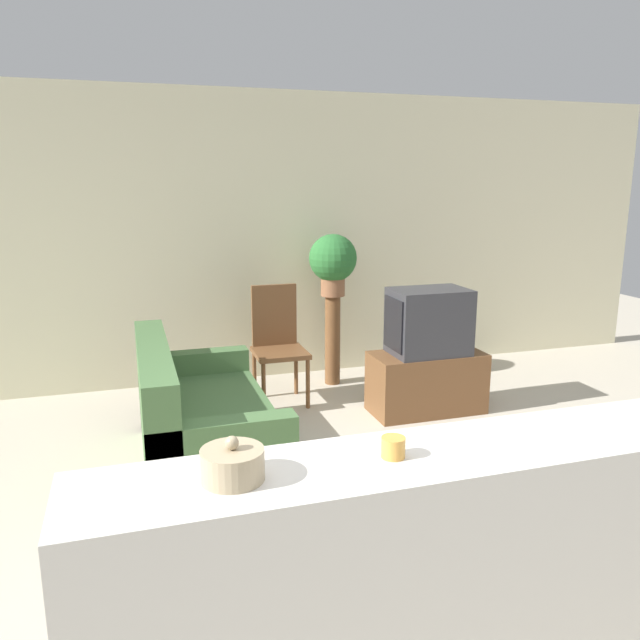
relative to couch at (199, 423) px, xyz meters
The scene contains 11 objects.
ground_plane 1.74m from the couch, 70.13° to the right, with size 14.00×14.00×0.00m, color beige.
wall_back 2.18m from the couch, 72.14° to the left, with size 9.00×0.06×2.70m.
couch is the anchor object (origin of this frame).
tv_stand 1.97m from the couch, 12.74° to the left, with size 0.93×0.44×0.50m.
television 2.02m from the couch, 12.78° to the left, with size 0.63×0.42×0.54m.
wooden_chair 1.37m from the couch, 53.18° to the left, with size 0.44×0.44×1.01m.
plant_stand 1.97m from the couch, 44.25° to the left, with size 0.14×0.14×0.85m.
potted_plant 2.15m from the couch, 44.25° to the left, with size 0.44×0.44×0.57m.
foreground_counter 2.27m from the couch, 75.03° to the right, with size 2.50×0.44×0.96m.
decorative_bowl 2.31m from the couch, 93.12° to the right, with size 0.20×0.20×0.15m.
candle_jar 2.34m from the couch, 78.73° to the right, with size 0.08×0.08×0.07m.
Camera 1 is at (-0.98, -2.40, 1.90)m, focal length 35.00 mm.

